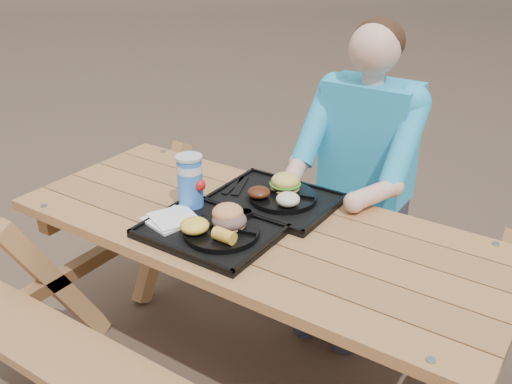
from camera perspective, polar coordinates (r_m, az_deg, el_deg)
The scene contains 18 objects.
ground at distance 2.50m, azimuth 0.00°, elevation -18.41°, with size 60.00×60.00×0.00m, color #999999.
picnic_table at distance 2.26m, azimuth 0.00°, elevation -11.60°, with size 1.80×1.49×0.75m, color #999999, non-canonical shape.
tray_near at distance 1.99m, azimuth -4.62°, elevation -4.02°, with size 0.45×0.35×0.02m, color black.
tray_far at distance 2.20m, azimuth 1.91°, elevation -0.88°, with size 0.45×0.35×0.02m, color black.
plate_near at distance 1.95m, azimuth -3.45°, elevation -4.03°, with size 0.26×0.26×0.02m, color black.
plate_far at distance 2.18m, azimuth 2.72°, elevation -0.51°, with size 0.26×0.26×0.02m, color black.
napkin_stack at distance 2.05m, azimuth -8.61°, elevation -2.67°, with size 0.16×0.16×0.02m, color white.
soda_cup at distance 2.11m, azimuth -6.60°, elevation 0.98°, with size 0.09×0.09×0.19m, color blue.
condiment_bbq at distance 2.07m, azimuth -2.54°, elevation -1.77°, with size 0.06×0.06×0.03m, color black.
condiment_mustard at distance 2.04m, azimuth -1.05°, elevation -2.33°, with size 0.05×0.05×0.03m, color gold.
sandwich at distance 1.93m, azimuth -2.71°, elevation -1.90°, with size 0.11×0.11×0.12m, color #E38C50, non-canonical shape.
mac_cheese at distance 1.92m, azimuth -6.16°, elevation -3.37°, with size 0.10×0.10×0.05m, color yellow.
corn_cob at distance 1.86m, azimuth -3.20°, elevation -4.38°, with size 0.08×0.08×0.04m, color yellow, non-canonical shape.
cutlery_far at distance 2.28m, azimuth -1.62°, elevation 0.62°, with size 0.03×0.17×0.01m, color black.
burger at distance 2.20m, azimuth 2.95°, elevation 1.46°, with size 0.11×0.11×0.10m, color #E6C251, non-canonical shape.
baked_beans at distance 2.15m, azimuth 0.29°, elevation -0.03°, with size 0.09×0.09×0.04m, color #481F0E.
potato_salad at distance 2.09m, azimuth 3.21°, elevation -0.73°, with size 0.09×0.09×0.05m, color silver.
diner at distance 2.60m, azimuth 10.64°, elevation 0.21°, with size 0.48×0.84×1.28m, color #1BBFBA, non-canonical shape.
Camera 1 is at (1.00, -1.48, 1.75)m, focal length 40.00 mm.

